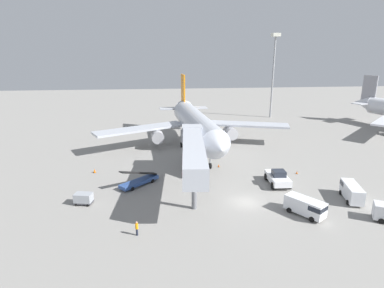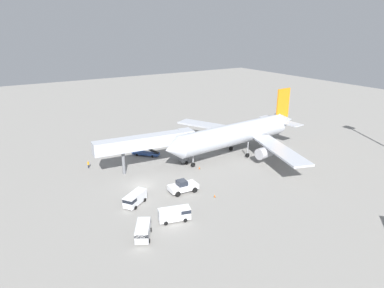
# 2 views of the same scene
# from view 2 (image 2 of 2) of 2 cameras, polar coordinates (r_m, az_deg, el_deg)

# --- Properties ---
(ground_plane) EXTENTS (300.00, 300.00, 0.00)m
(ground_plane) POSITION_cam_2_polar(r_m,az_deg,el_deg) (70.94, -8.21, -6.82)
(ground_plane) COLOR gray
(airplane_at_gate) EXTENTS (44.04, 41.98, 14.97)m
(airplane_at_gate) POSITION_cam_2_polar(r_m,az_deg,el_deg) (85.61, 7.65, 1.72)
(airplane_at_gate) COLOR #B7BCC6
(airplane_at_gate) RESTS_ON ground
(jet_bridge) EXTENTS (5.30, 22.86, 8.03)m
(jet_bridge) POSITION_cam_2_polar(r_m,az_deg,el_deg) (76.53, -6.74, 0.21)
(jet_bridge) COLOR #B2B7C1
(jet_bridge) RESTS_ON ground
(pushback_tug) EXTENTS (3.31, 5.80, 2.44)m
(pushback_tug) POSITION_cam_2_polar(r_m,az_deg,el_deg) (67.26, -1.52, -7.04)
(pushback_tug) COLOR white
(pushback_tug) RESTS_ON ground
(belt_loader_truck) EXTENTS (6.21, 5.87, 3.24)m
(belt_loader_truck) POSITION_cam_2_polar(r_m,az_deg,el_deg) (86.35, -7.65, -1.43)
(belt_loader_truck) COLOR #2D4C8E
(belt_loader_truck) RESTS_ON ground
(service_van_near_right) EXTENTS (5.10, 4.12, 2.18)m
(service_van_near_right) POSITION_cam_2_polar(r_m,az_deg,el_deg) (54.29, -8.14, -14.04)
(service_van_near_right) COLOR silver
(service_van_near_right) RESTS_ON ground
(service_van_outer_left) EXTENTS (4.50, 5.31, 2.23)m
(service_van_outer_left) POSITION_cam_2_polar(r_m,az_deg,el_deg) (63.43, -9.47, -8.89)
(service_van_outer_left) COLOR white
(service_van_outer_left) RESTS_ON ground
(service_van_far_left) EXTENTS (3.16, 5.56, 2.31)m
(service_van_far_left) POSITION_cam_2_polar(r_m,az_deg,el_deg) (57.98, -2.79, -11.44)
(service_van_far_left) COLOR white
(service_van_far_left) RESTS_ON ground
(baggage_cart_near_left) EXTENTS (2.61, 1.92, 1.59)m
(baggage_cart_near_left) POSITION_cam_2_polar(r_m,az_deg,el_deg) (90.84, -12.88, -0.63)
(baggage_cart_near_left) COLOR #38383D
(baggage_cart_near_left) RESTS_ON ground
(ground_crew_worker_foreground) EXTENTS (0.36, 0.36, 1.76)m
(ground_crew_worker_foreground) POSITION_cam_2_polar(r_m,az_deg,el_deg) (81.55, -16.80, -3.23)
(ground_crew_worker_foreground) COLOR #1E2333
(ground_crew_worker_foreground) RESTS_ON ground
(safety_cone_alpha) EXTENTS (0.47, 0.47, 0.72)m
(safety_cone_alpha) POSITION_cam_2_polar(r_m,az_deg,el_deg) (95.90, -6.23, 0.47)
(safety_cone_alpha) COLOR black
(safety_cone_alpha) RESTS_ON ground
(safety_cone_bravo) EXTENTS (0.34, 0.34, 0.52)m
(safety_cone_bravo) POSITION_cam_2_polar(r_m,az_deg,el_deg) (65.81, 3.78, -8.57)
(safety_cone_bravo) COLOR black
(safety_cone_bravo) RESTS_ON ground
(safety_cone_charlie) EXTENTS (0.36, 0.36, 0.56)m
(safety_cone_charlie) POSITION_cam_2_polar(r_m,az_deg,el_deg) (77.90, 1.22, -3.96)
(safety_cone_charlie) COLOR black
(safety_cone_charlie) RESTS_ON ground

